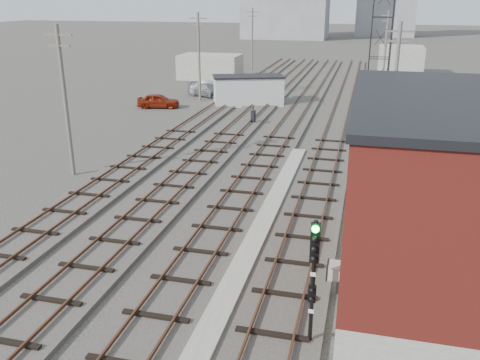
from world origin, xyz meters
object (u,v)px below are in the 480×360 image
(car_silver, at_px, (211,88))
(switch_stand, at_px, (253,117))
(site_trailer, at_px, (248,90))
(signal_mast, at_px, (313,274))
(car_red, at_px, (158,101))
(car_grey, at_px, (208,90))

(car_silver, bearing_deg, switch_stand, -165.81)
(switch_stand, xyz_separation_m, site_trailer, (-2.33, 8.08, 0.83))
(site_trailer, bearing_deg, car_silver, 120.41)
(signal_mast, distance_m, car_red, 38.32)
(site_trailer, distance_m, car_silver, 7.06)
(car_grey, bearing_deg, site_trailer, -100.86)
(car_silver, bearing_deg, site_trailer, -147.08)
(car_red, xyz_separation_m, car_silver, (2.98, 8.02, 0.05))
(signal_mast, bearing_deg, switch_stand, 106.13)
(car_red, bearing_deg, signal_mast, -162.72)
(switch_stand, xyz_separation_m, car_silver, (-7.74, 12.56, 0.09))
(car_red, relative_size, car_silver, 0.90)
(switch_stand, distance_m, car_red, 11.63)
(signal_mast, distance_m, switch_stand, 29.92)
(site_trailer, xyz_separation_m, car_grey, (-5.43, 3.53, -0.78))
(car_silver, xyz_separation_m, car_grey, (-0.02, -0.95, -0.03))
(car_silver, height_order, car_grey, car_silver)
(switch_stand, bearing_deg, signal_mast, -63.41)
(site_trailer, distance_m, car_red, 9.14)
(site_trailer, bearing_deg, car_red, -177.05)
(switch_stand, relative_size, car_grey, 0.28)
(signal_mast, relative_size, car_grey, 0.86)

